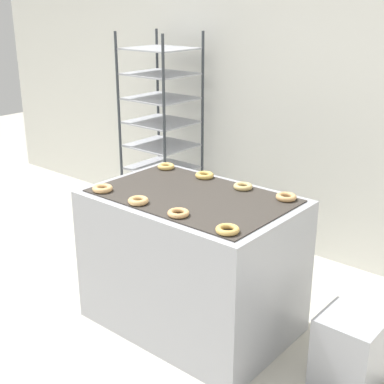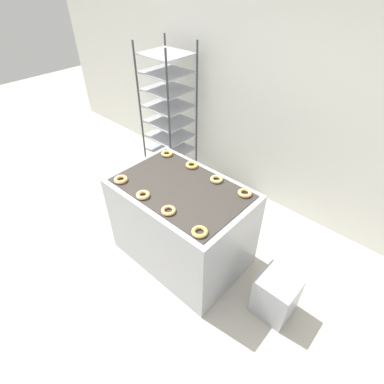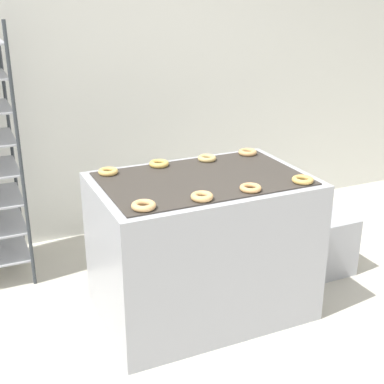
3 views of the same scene
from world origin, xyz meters
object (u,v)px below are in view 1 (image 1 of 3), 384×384
object	(u,v)px
donut_near_midleft	(138,201)
donut_near_midright	(178,213)
baking_rack_cart	(161,134)
glaze_bin	(348,352)
donut_near_right	(228,230)
donut_near_left	(103,188)
donut_far_midleft	(204,175)
donut_far_left	(166,166)
donut_far_midright	(243,186)
donut_far_right	(286,197)
fryer_machine	(192,261)

from	to	relation	value
donut_near_midleft	donut_near_midright	world-z (taller)	donut_near_midleft
baking_rack_cart	glaze_bin	distance (m)	2.55
glaze_bin	donut_near_right	size ratio (longest dim) A/B	3.43
glaze_bin	baking_rack_cart	bearing A→B (deg)	157.44
donut_near_left	baking_rack_cart	bearing A→B (deg)	119.01
glaze_bin	donut_far_midleft	distance (m)	1.42
donut_near_right	donut_near_midleft	bearing A→B (deg)	-179.73
donut_near_midright	donut_far_midleft	bearing A→B (deg)	116.55
donut_far_left	donut_far_midright	world-z (taller)	same
donut_near_midright	donut_near_right	size ratio (longest dim) A/B	0.98
donut_near_midleft	donut_far_left	world-z (taller)	donut_near_midleft
donut_far_midright	donut_near_right	bearing A→B (deg)	-61.81
baking_rack_cart	donut_far_midright	size ratio (longest dim) A/B	14.81
donut_near_midright	donut_near_midleft	bearing A→B (deg)	-177.96
donut_near_left	donut_near_midleft	world-z (taller)	same
glaze_bin	donut_far_midleft	size ratio (longest dim) A/B	3.46
donut_far_midright	donut_far_right	world-z (taller)	donut_far_right
donut_near_midleft	donut_far_left	bearing A→B (deg)	119.07
baking_rack_cart	donut_near_midright	distance (m)	1.90
donut_near_midleft	donut_far_midleft	world-z (taller)	donut_near_midleft
donut_near_midright	donut_far_midleft	world-z (taller)	donut_far_midleft
glaze_bin	donut_far_right	xyz separation A→B (m)	(-0.57, 0.22, 0.71)
glaze_bin	donut_far_right	bearing A→B (deg)	158.66
donut_near_right	baking_rack_cart	bearing A→B (deg)	142.09
donut_near_midright	donut_near_right	xyz separation A→B (m)	(0.34, -0.01, 0.00)
glaze_bin	donut_near_right	distance (m)	0.98
donut_far_midleft	baking_rack_cart	bearing A→B (deg)	146.26
donut_near_left	donut_near_right	distance (m)	0.97
donut_near_midright	donut_far_right	size ratio (longest dim) A/B	0.98
fryer_machine	donut_far_midright	size ratio (longest dim) A/B	10.59
donut_far_left	donut_far_right	xyz separation A→B (m)	(0.97, 0.00, 0.00)
fryer_machine	donut_far_midleft	distance (m)	0.59
donut_near_midright	donut_near_right	world-z (taller)	same
baking_rack_cart	donut_far_midleft	world-z (taller)	baking_rack_cart
donut_far_right	glaze_bin	bearing A→B (deg)	-21.34
donut_far_midright	donut_far_right	distance (m)	0.31
donut_near_midleft	donut_near_right	bearing A→B (deg)	0.27
donut_near_right	donut_far_midright	world-z (taller)	same
donut_far_right	donut_near_left	bearing A→B (deg)	-147.64
donut_far_midright	donut_far_right	size ratio (longest dim) A/B	0.97
donut_near_midright	donut_near_left	bearing A→B (deg)	-179.79
baking_rack_cart	donut_far_right	xyz separation A→B (m)	(1.69, -0.72, 0.01)
baking_rack_cart	donut_near_left	distance (m)	1.51
donut_far_midleft	donut_far_midright	size ratio (longest dim) A/B	1.03
donut_far_midright	donut_far_midleft	bearing A→B (deg)	176.58
donut_near_midright	donut_far_right	xyz separation A→B (m)	(0.33, 0.60, 0.00)
donut_near_left	donut_far_right	distance (m)	1.13
donut_near_midleft	donut_far_midleft	distance (m)	0.63
donut_near_left	donut_far_midleft	xyz separation A→B (m)	(0.32, 0.62, -0.00)
glaze_bin	donut_near_left	world-z (taller)	donut_near_left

